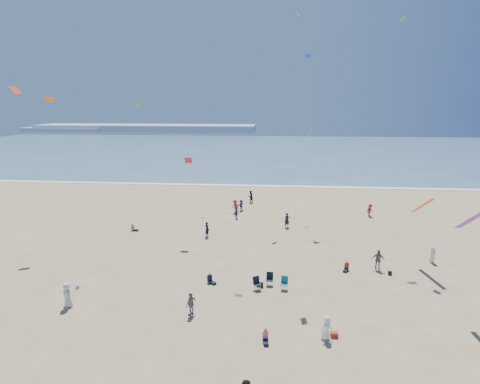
{
  "coord_description": "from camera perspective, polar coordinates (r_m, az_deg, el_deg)",
  "views": [
    {
      "loc": [
        4.22,
        -17.17,
        13.69
      ],
      "look_at": [
        2.0,
        8.0,
        7.7
      ],
      "focal_mm": 28.0,
      "sensor_mm": 36.0,
      "label": 1
    }
  ],
  "objects": [
    {
      "name": "standing_flyers",
      "position": [
        32.73,
        7.14,
        -9.87
      ],
      "size": [
        28.81,
        40.06,
        1.93
      ],
      "color": "#34538F",
      "rests_on": "ground"
    },
    {
      "name": "black_backpack",
      "position": [
        29.49,
        3.26,
        -13.93
      ],
      "size": [
        0.3,
        0.22,
        0.38
      ],
      "primitive_type": "cube",
      "color": "black",
      "rests_on": "ground"
    },
    {
      "name": "navy_bag",
      "position": [
        33.65,
        21.88,
        -11.38
      ],
      "size": [
        0.28,
        0.18,
        0.34
      ],
      "primitive_type": "cube",
      "color": "black",
      "rests_on": "ground"
    },
    {
      "name": "ocean",
      "position": [
        113.08,
        2.89,
        6.38
      ],
      "size": [
        220.0,
        100.0,
        0.06
      ],
      "primitive_type": "cube",
      "color": "#476B84",
      "rests_on": "ground"
    },
    {
      "name": "cooler",
      "position": [
        24.73,
        14.16,
        -20.31
      ],
      "size": [
        0.45,
        0.3,
        0.3
      ],
      "primitive_type": "cube",
      "color": "#AD2D18",
      "rests_on": "ground"
    },
    {
      "name": "surf_line",
      "position": [
        63.79,
        1.14,
        0.98
      ],
      "size": [
        220.0,
        1.2,
        0.08
      ],
      "primitive_type": "cube",
      "color": "white",
      "rests_on": "ground"
    },
    {
      "name": "headland_far",
      "position": [
        198.25,
        -14.06,
        9.45
      ],
      "size": [
        110.0,
        20.0,
        3.2
      ],
      "primitive_type": "cube",
      "color": "#7A8EA8",
      "rests_on": "ground"
    },
    {
      "name": "kites_aloft",
      "position": [
        31.42,
        15.0,
        14.72
      ],
      "size": [
        34.73,
        39.96,
        30.89
      ],
      "color": "orange",
      "rests_on": "ground"
    },
    {
      "name": "seated_group",
      "position": [
        29.1,
        -2.43,
        -13.81
      ],
      "size": [
        22.49,
        24.5,
        0.84
      ],
      "color": "white",
      "rests_on": "ground"
    },
    {
      "name": "ground",
      "position": [
        22.36,
        -7.62,
        -24.55
      ],
      "size": [
        220.0,
        220.0,
        0.0
      ],
      "primitive_type": "plane",
      "color": "tan",
      "rests_on": "ground"
    },
    {
      "name": "headland_near",
      "position": [
        210.26,
        -24.98,
        8.65
      ],
      "size": [
        40.0,
        14.0,
        2.0
      ],
      "primitive_type": "cube",
      "color": "#7A8EA8",
      "rests_on": "ground"
    },
    {
      "name": "white_tote",
      "position": [
        29.63,
        2.93,
        -13.77
      ],
      "size": [
        0.35,
        0.2,
        0.4
      ],
      "primitive_type": "cube",
      "color": "silver",
      "rests_on": "ground"
    },
    {
      "name": "chair_cluster",
      "position": [
        29.22,
        4.65,
        -13.55
      ],
      "size": [
        2.74,
        1.53,
        1.0
      ],
      "color": "black",
      "rests_on": "ground"
    }
  ]
}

